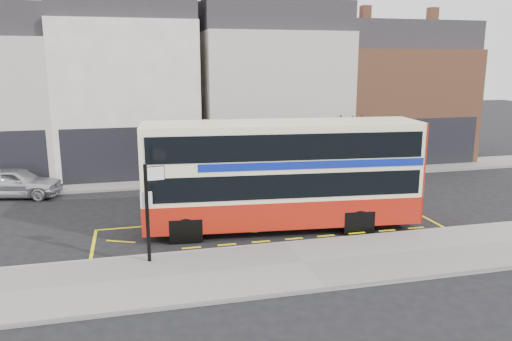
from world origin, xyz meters
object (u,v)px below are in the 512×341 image
object	(u,v)px
car_silver	(15,182)
street_tree_right	(350,122)
double_decker_bus	(283,174)
bus_stop_post	(149,204)
car_grey	(225,179)
car_white	(378,165)

from	to	relation	value
car_silver	street_tree_right	size ratio (longest dim) A/B	0.98
double_decker_bus	bus_stop_post	size ratio (longest dim) A/B	3.37
car_silver	car_grey	xyz separation A→B (m)	(10.53, -1.27, -0.16)
street_tree_right	car_grey	bearing A→B (deg)	-161.38
car_grey	car_white	xyz separation A→B (m)	(9.57, 1.19, 0.06)
bus_stop_post	double_decker_bus	bearing A→B (deg)	18.85
car_silver	street_tree_right	bearing A→B (deg)	-71.92
double_decker_bus	car_silver	size ratio (longest dim) A/B	2.51
car_white	double_decker_bus	bearing A→B (deg)	143.47
car_silver	double_decker_bus	bearing A→B (deg)	-110.76
bus_stop_post	car_white	xyz separation A→B (m)	(13.83, 10.38, -1.47)
bus_stop_post	car_white	distance (m)	17.35
double_decker_bus	street_tree_right	bearing A→B (deg)	58.22
bus_stop_post	street_tree_right	xyz separation A→B (m)	(12.61, 12.01, 0.98)
bus_stop_post	car_silver	world-z (taller)	bus_stop_post
bus_stop_post	street_tree_right	distance (m)	17.44
double_decker_bus	street_tree_right	distance (m)	11.93
bus_stop_post	car_grey	world-z (taller)	bus_stop_post
bus_stop_post	car_silver	size ratio (longest dim) A/B	0.74
car_white	street_tree_right	bearing A→B (deg)	47.32
bus_stop_post	car_silver	bearing A→B (deg)	114.61
street_tree_right	car_silver	bearing A→B (deg)	-175.33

